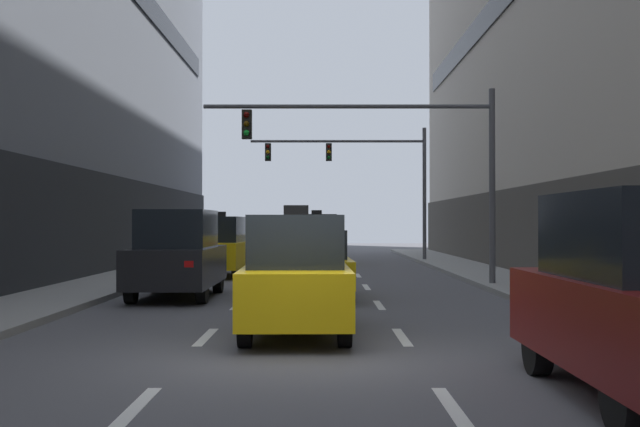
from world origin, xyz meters
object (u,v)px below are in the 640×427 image
Objects in this scene: taxi_driving_1 at (317,239)px; traffic_signal_1 at (364,167)px; traffic_signal_0 at (399,148)px; pedestrian_0 at (598,264)px; taxi_driving_4 at (296,275)px; car_driving_2 at (178,254)px; taxi_driving_3 at (312,264)px; taxi_driving_0 at (220,247)px.

traffic_signal_1 reaches higher than taxi_driving_1.
traffic_signal_0 is at bearing -79.31° from taxi_driving_1.
traffic_signal_0 is 8.68m from pedestrian_0.
taxi_driving_4 is 10.37m from traffic_signal_0.
taxi_driving_3 is (3.34, 0.13, -0.25)m from car_driving_2.
car_driving_2 is 0.54× the size of traffic_signal_1.
taxi_driving_0 is 8.13m from traffic_signal_0.
taxi_driving_1 is 1.12× the size of taxi_driving_4.
car_driving_2 is 3.35m from taxi_driving_3.
traffic_signal_1 is 5.15× the size of pedestrian_0.
taxi_driving_0 is at bearing -112.69° from taxi_driving_1.
pedestrian_0 is at bearing -54.41° from taxi_driving_0.
taxi_driving_4 is (3.12, -14.39, -0.04)m from taxi_driving_0.
traffic_signal_0 is at bearing 112.10° from pedestrian_0.
taxi_driving_1 reaches higher than taxi_driving_4.
taxi_driving_1 reaches higher than taxi_driving_3.
taxi_driving_1 is 1.02× the size of taxi_driving_3.
car_driving_2 is (-3.40, -15.99, -0.03)m from taxi_driving_1.
car_driving_2 is at bearing -90.18° from taxi_driving_0.
taxi_driving_0 is at bearing 140.19° from traffic_signal_0.
taxi_driving_3 is at bearing -130.08° from traffic_signal_0.
pedestrian_0 is (8.88, -12.41, 0.04)m from taxi_driving_0.
traffic_signal_1 is (5.62, 17.85, 3.42)m from car_driving_2.
taxi_driving_4 is at bearing -91.67° from taxi_driving_3.
traffic_signal_0 is 14.77m from traffic_signal_1.
car_driving_2 is 9.97m from pedestrian_0.
taxi_driving_1 is 15.86m from taxi_driving_3.
taxi_driving_0 is 8.48m from taxi_driving_3.
taxi_driving_0 is 2.69× the size of pedestrian_0.
pedestrian_0 is (5.76, 1.98, 0.08)m from taxi_driving_4.
car_driving_2 is at bearing -177.79° from taxi_driving_3.
taxi_driving_0 is 0.96× the size of taxi_driving_3.
taxi_driving_4 reaches higher than pedestrian_0.
taxi_driving_4 is at bearing -64.02° from car_driving_2.
traffic_signal_1 is (-0.21, 14.76, 0.49)m from traffic_signal_0.
taxi_driving_3 is at bearing -90.20° from taxi_driving_1.
taxi_driving_4 is 0.49× the size of traffic_signal_0.
taxi_driving_4 is at bearing -105.69° from traffic_signal_0.
traffic_signal_1 is 22.83m from pedestrian_0.
traffic_signal_1 reaches higher than traffic_signal_0.
taxi_driving_0 is 1.05× the size of taxi_driving_4.
car_driving_2 reaches higher than pedestrian_0.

